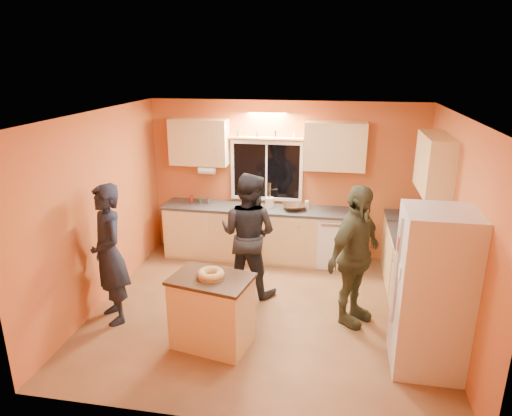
% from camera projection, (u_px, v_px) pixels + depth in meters
% --- Properties ---
extents(ground, '(4.50, 4.50, 0.00)m').
position_uv_depth(ground, '(265.00, 311.00, 6.11)').
color(ground, brown).
rests_on(ground, ground).
extents(room_shell, '(4.54, 4.04, 2.61)m').
position_uv_depth(room_shell, '(280.00, 187.00, 5.97)').
color(room_shell, '#CD5934').
rests_on(room_shell, ground).
extents(back_counter, '(4.23, 0.62, 0.90)m').
position_uv_depth(back_counter, '(282.00, 234.00, 7.56)').
color(back_counter, tan).
rests_on(back_counter, ground).
extents(right_counter, '(0.62, 1.84, 0.90)m').
position_uv_depth(right_counter, '(415.00, 276.00, 6.12)').
color(right_counter, tan).
rests_on(right_counter, ground).
extents(refrigerator, '(0.72, 0.70, 1.80)m').
position_uv_depth(refrigerator, '(432.00, 292.00, 4.77)').
color(refrigerator, silver).
rests_on(refrigerator, ground).
extents(island, '(1.00, 0.78, 0.87)m').
position_uv_depth(island, '(212.00, 311.00, 5.29)').
color(island, tan).
rests_on(island, ground).
extents(bundt_pastry, '(0.31, 0.31, 0.09)m').
position_uv_depth(bundt_pastry, '(211.00, 274.00, 5.14)').
color(bundt_pastry, tan).
rests_on(bundt_pastry, island).
extents(person_left, '(0.76, 0.78, 1.81)m').
position_uv_depth(person_left, '(109.00, 255.00, 5.68)').
color(person_left, black).
rests_on(person_left, ground).
extents(person_center, '(1.00, 0.87, 1.76)m').
position_uv_depth(person_center, '(248.00, 234.00, 6.40)').
color(person_center, black).
rests_on(person_center, ground).
extents(person_right, '(0.95, 1.13, 1.81)m').
position_uv_depth(person_right, '(355.00, 256.00, 5.62)').
color(person_right, '#363924').
rests_on(person_right, ground).
extents(mixing_bowl, '(0.45, 0.45, 0.09)m').
position_uv_depth(mixing_bowl, '(294.00, 207.00, 7.36)').
color(mixing_bowl, black).
rests_on(mixing_bowl, back_counter).
extents(utensil_crock, '(0.14, 0.14, 0.17)m').
position_uv_depth(utensil_crock, '(270.00, 203.00, 7.44)').
color(utensil_crock, beige).
rests_on(utensil_crock, back_counter).
extents(potted_plant, '(0.34, 0.32, 0.30)m').
position_uv_depth(potted_plant, '(420.00, 241.00, 5.72)').
color(potted_plant, gray).
rests_on(potted_plant, right_counter).
extents(red_box, '(0.18, 0.14, 0.07)m').
position_uv_depth(red_box, '(413.00, 223.00, 6.68)').
color(red_box, maroon).
rests_on(red_box, right_counter).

